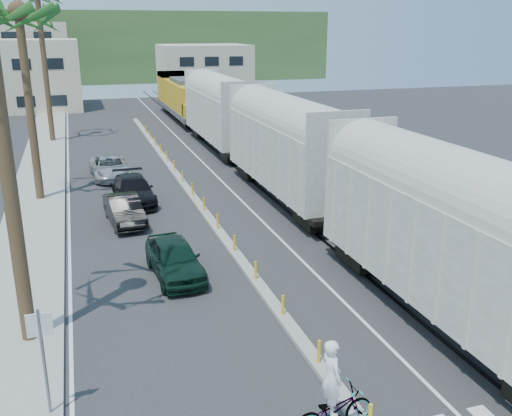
# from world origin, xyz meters

# --- Properties ---
(ground) EXTENTS (140.00, 140.00, 0.00)m
(ground) POSITION_xyz_m (0.00, 0.00, 0.00)
(ground) COLOR #28282B
(ground) RESTS_ON ground
(sidewalk) EXTENTS (3.00, 90.00, 0.15)m
(sidewalk) POSITION_xyz_m (-8.50, 25.00, 0.07)
(sidewalk) COLOR gray
(sidewalk) RESTS_ON ground
(rails) EXTENTS (1.56, 100.00, 0.06)m
(rails) POSITION_xyz_m (5.00, 28.00, 0.03)
(rails) COLOR black
(rails) RESTS_ON ground
(median) EXTENTS (0.45, 60.00, 0.85)m
(median) POSITION_xyz_m (0.00, 19.96, 0.09)
(median) COLOR gray
(median) RESTS_ON ground
(lane_markings) EXTENTS (9.42, 90.00, 0.01)m
(lane_markings) POSITION_xyz_m (-2.15, 25.00, 0.00)
(lane_markings) COLOR silver
(lane_markings) RESTS_ON ground
(freight_train) EXTENTS (3.00, 60.94, 5.85)m
(freight_train) POSITION_xyz_m (5.00, 23.79, 2.91)
(freight_train) COLOR #A1A094
(freight_train) RESTS_ON ground
(street_sign) EXTENTS (0.60, 0.08, 3.00)m
(street_sign) POSITION_xyz_m (-7.30, 2.00, 1.97)
(street_sign) COLOR slate
(street_sign) RESTS_ON ground
(buildings) EXTENTS (38.00, 27.00, 10.00)m
(buildings) POSITION_xyz_m (-6.41, 71.66, 4.36)
(buildings) COLOR #C0B598
(buildings) RESTS_ON ground
(hillside) EXTENTS (80.00, 20.00, 12.00)m
(hillside) POSITION_xyz_m (0.00, 100.00, 6.00)
(hillside) COLOR #385628
(hillside) RESTS_ON ground
(car_lead) EXTENTS (2.35, 4.60, 1.49)m
(car_lead) POSITION_xyz_m (-2.83, 9.52, 0.74)
(car_lead) COLOR black
(car_lead) RESTS_ON ground
(car_second) EXTENTS (2.30, 4.54, 1.40)m
(car_second) POSITION_xyz_m (-4.12, 16.52, 0.70)
(car_second) COLOR black
(car_second) RESTS_ON ground
(car_third) EXTENTS (2.34, 5.14, 1.46)m
(car_third) POSITION_xyz_m (-3.31, 19.95, 0.73)
(car_third) COLOR black
(car_third) RESTS_ON ground
(car_rear) EXTENTS (2.85, 5.25, 1.39)m
(car_rear) POSITION_xyz_m (-4.15, 26.00, 0.69)
(car_rear) COLOR #B7BABC
(car_rear) RESTS_ON ground
(cyclist) EXTENTS (1.19, 2.27, 2.48)m
(cyclist) POSITION_xyz_m (-0.79, -0.59, 0.79)
(cyclist) COLOR #9EA0A5
(cyclist) RESTS_ON ground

